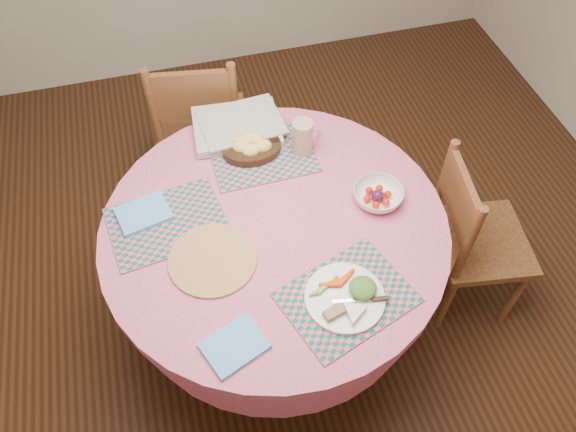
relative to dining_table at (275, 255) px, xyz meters
name	(u,v)px	position (x,y,z in m)	size (l,w,h in m)	color
ground	(278,323)	(0.00, 0.00, -0.56)	(4.00, 4.00, 0.00)	#331C0F
dining_table	(275,255)	(0.00, 0.00, 0.00)	(1.24, 1.24, 0.75)	#DD678A
chair_right	(472,237)	(0.83, -0.06, -0.11)	(0.43, 0.45, 0.85)	brown
chair_back	(200,126)	(-0.15, 0.86, -0.07)	(0.49, 0.47, 0.92)	brown
placemat_front	(347,297)	(0.15, -0.35, 0.20)	(0.40, 0.30, 0.01)	#11615E
placemat_left	(167,223)	(-0.37, 0.10, 0.20)	(0.40, 0.30, 0.01)	#11615E
placemat_back	(263,155)	(0.04, 0.34, 0.20)	(0.40, 0.30, 0.01)	#11615E
wicker_trivet	(213,260)	(-0.24, -0.10, 0.20)	(0.30, 0.30, 0.01)	#9D7F44
napkin_near	(234,346)	(-0.23, -0.42, 0.20)	(0.18, 0.14, 0.01)	#62A7FD
napkin_far	(143,213)	(-0.44, 0.16, 0.21)	(0.18, 0.14, 0.01)	#62A7FD
dinner_plate	(348,297)	(0.15, -0.36, 0.22)	(0.26, 0.26, 0.05)	white
bread_bowl	(251,145)	(0.00, 0.37, 0.23)	(0.23, 0.23, 0.08)	black
latte_mug	(303,137)	(0.20, 0.32, 0.27)	(0.12, 0.08, 0.14)	tan
fruit_bowl	(378,196)	(0.39, 0.01, 0.22)	(0.22, 0.22, 0.06)	white
newspaper_stack	(237,126)	(-0.03, 0.50, 0.22)	(0.37, 0.29, 0.04)	silver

